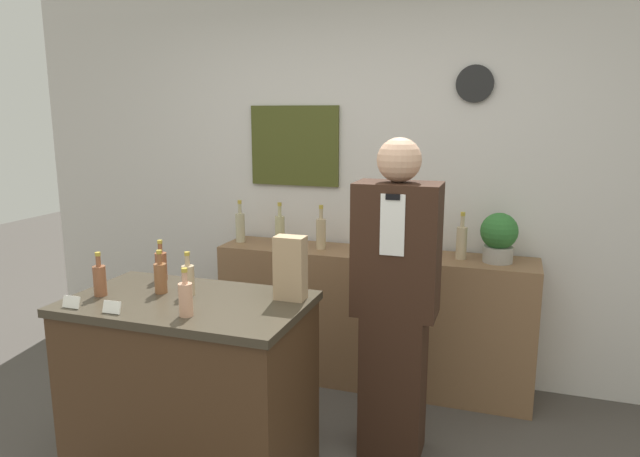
{
  "coord_description": "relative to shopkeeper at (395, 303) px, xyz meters",
  "views": [
    {
      "loc": [
        0.98,
        -1.81,
        1.81
      ],
      "look_at": [
        0.01,
        1.09,
        1.19
      ],
      "focal_mm": 32.0,
      "sensor_mm": 36.0,
      "label": 1
    }
  ],
  "objects": [
    {
      "name": "back_wall",
      "position": [
        -0.46,
        1.02,
        0.51
      ],
      "size": [
        5.2,
        0.09,
        2.7
      ],
      "color": "silver",
      "rests_on": "ground_plane"
    },
    {
      "name": "price_card_left",
      "position": [
        -1.33,
        -0.81,
        0.12
      ],
      "size": [
        0.09,
        0.02,
        0.06
      ],
      "color": "white",
      "rests_on": "display_counter"
    },
    {
      "name": "counter_bottle_2",
      "position": [
        -1.08,
        -0.49,
        0.17
      ],
      "size": [
        0.06,
        0.06,
        0.22
      ],
      "color": "brown",
      "rests_on": "display_counter"
    },
    {
      "name": "shelf_bottle_1",
      "position": [
        -0.96,
        0.76,
        0.18
      ],
      "size": [
        0.07,
        0.07,
        0.3
      ],
      "color": "tan",
      "rests_on": "back_shelf"
    },
    {
      "name": "paper_bag",
      "position": [
        -0.43,
        -0.37,
        0.25
      ],
      "size": [
        0.15,
        0.09,
        0.31
      ],
      "color": "tan",
      "rests_on": "display_counter"
    },
    {
      "name": "shelf_bottle_0",
      "position": [
        -1.27,
        0.77,
        0.18
      ],
      "size": [
        0.07,
        0.07,
        0.3
      ],
      "color": "tan",
      "rests_on": "back_shelf"
    },
    {
      "name": "counter_bottle_4",
      "position": [
        -0.78,
        -0.73,
        0.17
      ],
      "size": [
        0.06,
        0.06,
        0.22
      ],
      "color": "tan",
      "rests_on": "display_counter"
    },
    {
      "name": "shopkeeper",
      "position": [
        0.0,
        0.0,
        0.0
      ],
      "size": [
        0.43,
        0.27,
        1.69
      ],
      "color": "#331E14",
      "rests_on": "ground_plane"
    },
    {
      "name": "shelf_bottle_4",
      "position": [
        -0.05,
        0.77,
        0.18
      ],
      "size": [
        0.07,
        0.07,
        0.3
      ],
      "color": "tan",
      "rests_on": "back_shelf"
    },
    {
      "name": "counter_bottle_1",
      "position": [
        -1.2,
        -0.29,
        0.17
      ],
      "size": [
        0.06,
        0.06,
        0.22
      ],
      "color": "brown",
      "rests_on": "display_counter"
    },
    {
      "name": "display_counter",
      "position": [
        -0.9,
        -0.54,
        -0.38
      ],
      "size": [
        1.14,
        0.68,
        0.94
      ],
      "color": "#422B19",
      "rests_on": "ground_plane"
    },
    {
      "name": "shelf_bottle_2",
      "position": [
        -0.66,
        0.74,
        0.18
      ],
      "size": [
        0.07,
        0.07,
        0.3
      ],
      "color": "tan",
      "rests_on": "back_shelf"
    },
    {
      "name": "shelf_bottle_5",
      "position": [
        0.26,
        0.77,
        0.18
      ],
      "size": [
        0.07,
        0.07,
        0.3
      ],
      "color": "tan",
      "rests_on": "back_shelf"
    },
    {
      "name": "back_shelf",
      "position": [
        -0.3,
        0.76,
        -0.39
      ],
      "size": [
        2.09,
        0.39,
        0.91
      ],
      "color": "brown",
      "rests_on": "ground_plane"
    },
    {
      "name": "potted_plant",
      "position": [
        0.48,
        0.76,
        0.23
      ],
      "size": [
        0.22,
        0.22,
        0.31
      ],
      "color": "#9E998E",
      "rests_on": "back_shelf"
    },
    {
      "name": "counter_bottle_3",
      "position": [
        -0.93,
        -0.47,
        0.17
      ],
      "size": [
        0.06,
        0.06,
        0.22
      ],
      "color": "tan",
      "rests_on": "display_counter"
    },
    {
      "name": "shelf_bottle_3",
      "position": [
        -0.35,
        0.76,
        0.18
      ],
      "size": [
        0.07,
        0.07,
        0.3
      ],
      "color": "tan",
      "rests_on": "back_shelf"
    },
    {
      "name": "counter_bottle_0",
      "position": [
        -1.33,
        -0.62,
        0.17
      ],
      "size": [
        0.06,
        0.06,
        0.22
      ],
      "color": "brown",
      "rests_on": "display_counter"
    },
    {
      "name": "price_card_right",
      "position": [
        -1.11,
        -0.81,
        0.12
      ],
      "size": [
        0.09,
        0.02,
        0.06
      ],
      "color": "white",
      "rests_on": "display_counter"
    }
  ]
}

